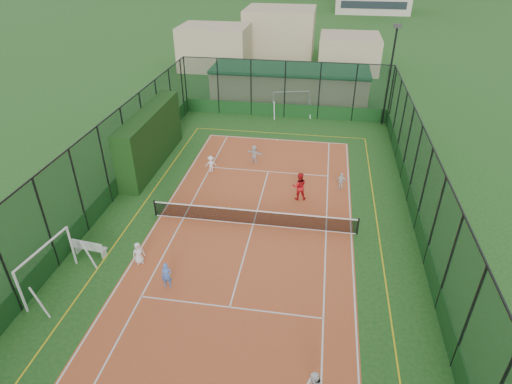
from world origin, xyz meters
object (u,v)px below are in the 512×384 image
child_far_back (254,154)px  futsal_goal_near (48,267)px  clubhouse (290,83)px  floodlight_ne (389,77)px  child_far_right (341,181)px  coach (299,186)px  child_near_left (138,253)px  white_bench (90,247)px  futsal_goal_far (291,103)px  child_far_left (211,164)px  child_near_mid (167,275)px

child_far_back → futsal_goal_near: bearing=80.6°
clubhouse → floodlight_ne: bearing=-32.1°
child_far_right → coach: 3.06m
child_far_right → coach: size_ratio=0.65×
child_near_left → child_far_right: (10.01, 8.92, -0.01)m
white_bench → child_far_back: child_far_back is taller
futsal_goal_near → child_far_back: (7.28, 14.00, -0.44)m
futsal_goal_far → child_far_right: size_ratio=2.83×
child_far_left → floodlight_ne: bearing=-156.6°
futsal_goal_near → coach: 14.40m
child_near_left → child_far_left: child_near_left is taller
clubhouse → futsal_goal_far: clubhouse is taller
child_far_left → coach: size_ratio=0.66×
child_far_back → clubhouse: bearing=-76.7°
futsal_goal_near → child_far_left: (4.56, 12.14, -0.51)m
floodlight_ne → clubhouse: (-8.60, 5.40, -2.55)m
white_bench → futsal_goal_near: (-0.66, -2.43, 0.62)m
futsal_goal_near → child_near_left: 4.06m
white_bench → child_far_back: (6.61, 11.57, 0.18)m
floodlight_ne → child_far_back: bearing=-137.5°
futsal_goal_far → child_far_left: futsal_goal_far is taller
clubhouse → child_far_back: clubhouse is taller
child_far_left → coach: 6.79m
white_bench → futsal_goal_near: 2.59m
child_near_mid → child_far_back: 13.34m
child_near_left → child_near_mid: bearing=-72.6°
child_far_left → futsal_goal_far: bearing=-128.1°
futsal_goal_near → coach: bearing=-40.2°
child_far_left → child_far_right: child_far_left is taller
futsal_goal_far → child_far_right: (4.38, -12.84, -0.48)m
child_far_right → child_far_back: 6.76m
coach → child_near_mid: bearing=47.9°
futsal_goal_far → child_far_right: futsal_goal_far is taller
futsal_goal_near → child_far_left: bearing=-12.1°
child_far_right → child_far_back: (-6.12, 2.88, 0.07)m
clubhouse → child_far_right: clubhouse is taller
futsal_goal_near → child_near_mid: bearing=-73.0°
clubhouse → child_far_back: bearing=-94.7°
floodlight_ne → child_far_left: size_ratio=6.93×
white_bench → child_near_mid: (4.67, -1.63, 0.18)m
clubhouse → white_bench: size_ratio=8.72×
child_near_mid → floodlight_ne: bearing=51.0°
futsal_goal_near → child_near_mid: 5.41m
floodlight_ne → child_near_mid: size_ratio=6.25×
floodlight_ne → clubhouse: size_ratio=0.54×
child_far_back → child_near_mid: bearing=99.6°
coach → futsal_goal_far: bearing=-92.8°
child_far_back → child_far_left: bearing=52.4°
clubhouse → white_bench: (-7.80, -25.93, -1.08)m
child_near_left → child_far_left: size_ratio=1.01×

